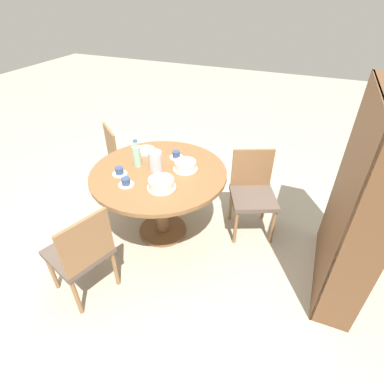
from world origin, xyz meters
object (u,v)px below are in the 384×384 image
at_px(chair_c, 81,252).
at_px(cake_main, 161,184).
at_px(coffee_pot, 155,160).
at_px(cake_second, 185,166).
at_px(cup_a, 176,155).
at_px(cup_c, 126,182).
at_px(cup_b, 119,172).
at_px(chair_a, 253,191).
at_px(bookshelf, 356,206).
at_px(chair_b, 125,157).
at_px(water_bottle, 137,155).

distance_m(chair_c, cake_main, 0.81).
height_order(coffee_pot, cake_second, coffee_pot).
height_order(cup_a, cup_c, same).
bearing_deg(cup_b, chair_a, 118.44).
relative_size(bookshelf, cake_second, 7.27).
height_order(chair_c, cup_c, chair_c).
relative_size(bookshelf, cup_c, 12.31).
height_order(chair_a, coffee_pot, coffee_pot).
height_order(chair_b, cup_c, chair_b).
distance_m(chair_a, cup_c, 1.23).
xyz_separation_m(coffee_pot, water_bottle, (-0.00, -0.19, 0.01)).
relative_size(chair_a, cup_a, 6.37).
bearing_deg(cake_second, bookshelf, 86.63).
relative_size(coffee_pot, cake_main, 0.90).
bearing_deg(water_bottle, chair_a, 111.15).
bearing_deg(cup_c, coffee_pot, 160.65).
xyz_separation_m(chair_a, cup_b, (0.59, -1.09, 0.31)).
bearing_deg(bookshelf, coffee_pot, 90.64).
relative_size(chair_c, cup_b, 6.37).
bearing_deg(cake_second, cup_c, -40.57).
distance_m(chair_a, cup_a, 0.82).
xyz_separation_m(cup_b, cup_c, (0.12, 0.15, 0.00)).
height_order(chair_c, coffee_pot, coffee_pot).
bearing_deg(chair_c, chair_b, -141.74).
height_order(water_bottle, cup_a, water_bottle).
relative_size(water_bottle, cake_main, 1.07).
bearing_deg(cup_a, cup_b, -35.96).
distance_m(water_bottle, cake_second, 0.45).
xyz_separation_m(coffee_pot, cake_main, (0.25, 0.18, -0.06)).
bearing_deg(chair_c, bookshelf, 134.71).
distance_m(chair_b, cup_a, 0.87).
bearing_deg(chair_b, bookshelf, -152.24).
distance_m(cup_a, cup_c, 0.62).
xyz_separation_m(cup_a, cup_b, (0.47, -0.34, 0.00)).
bearing_deg(chair_a, cup_a, 165.81).
height_order(chair_a, cake_second, chair_a).
relative_size(cup_b, cup_c, 1.00).
bearing_deg(cup_c, cup_a, 162.01).
relative_size(bookshelf, cake_main, 6.69).
distance_m(cup_a, cup_b, 0.58).
xyz_separation_m(chair_b, cup_a, (0.24, 0.78, 0.31)).
xyz_separation_m(chair_a, cake_second, (0.30, -0.59, 0.32)).
distance_m(water_bottle, cake_main, 0.45).
relative_size(chair_c, coffee_pot, 3.83).
bearing_deg(water_bottle, cup_b, -19.47).
bearing_deg(cup_c, chair_c, -8.01).
height_order(chair_c, bookshelf, bookshelf).
bearing_deg(water_bottle, coffee_pot, 89.89).
distance_m(cake_main, cup_c, 0.31).
bearing_deg(coffee_pot, water_bottle, -90.11).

